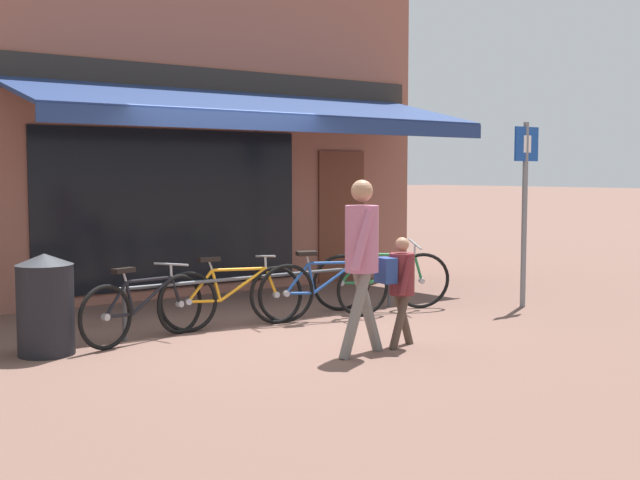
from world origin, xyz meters
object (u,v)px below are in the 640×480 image
bicycle_orange (233,296)px  pedestrian_child (399,279)px  pedestrian_adult (362,248)px  parking_sign (525,194)px  bicycle_black (144,308)px  bicycle_green (382,280)px  bicycle_blue (325,289)px  litter_bin (46,304)px

bicycle_orange → pedestrian_child: bearing=-58.2°
pedestrian_adult → parking_sign: size_ratio=0.71×
bicycle_black → bicycle_green: size_ratio=0.95×
bicycle_blue → parking_sign: size_ratio=0.70×
pedestrian_adult → bicycle_orange: bearing=109.8°
bicycle_orange → parking_sign: parking_sign is taller
bicycle_blue → pedestrian_child: bearing=-87.6°
parking_sign → litter_bin: bearing=171.7°
bicycle_orange → litter_bin: (-2.14, -0.13, 0.13)m
bicycle_black → pedestrian_adult: pedestrian_adult is taller
bicycle_black → litter_bin: size_ratio=1.63×
bicycle_black → parking_sign: parking_sign is taller
litter_bin → bicycle_green: bearing=0.2°
bicycle_blue → parking_sign: parking_sign is taller
pedestrian_adult → pedestrian_child: (0.53, 0.05, -0.35)m
bicycle_green → litter_bin: litter_bin is taller
bicycle_orange → litter_bin: 2.14m
pedestrian_child → litter_bin: bearing=155.9°
bicycle_green → bicycle_blue: bearing=-146.9°
bicycle_green → pedestrian_child: size_ratio=1.50×
bicycle_green → parking_sign: 2.18m
bicycle_blue → parking_sign: bearing=-3.8°
bicycle_orange → bicycle_green: bearing=4.5°
bicycle_blue → bicycle_orange: bearing=-179.8°
bicycle_green → litter_bin: bearing=-153.7°
pedestrian_child → parking_sign: (2.94, 0.88, 0.78)m
bicycle_green → pedestrian_adult: bearing=-108.7°
bicycle_orange → pedestrian_adult: pedestrian_adult is taller
bicycle_blue → bicycle_green: 1.00m
pedestrian_child → litter_bin: size_ratio=1.14×
pedestrian_child → parking_sign: bearing=22.8°
bicycle_green → parking_sign: parking_sign is taller
litter_bin → pedestrian_child: bearing=-30.3°
bicycle_green → litter_bin: 4.25m
pedestrian_adult → litter_bin: pedestrian_adult is taller
pedestrian_adult → parking_sign: parking_sign is taller
pedestrian_child → pedestrian_adult: bearing=-168.5°
bicycle_black → pedestrian_child: size_ratio=1.42×
bicycle_orange → bicycle_green: 2.11m
pedestrian_adult → bicycle_green: bearing=55.6°
bicycle_black → pedestrian_adult: (1.44, -1.81, 0.68)m
parking_sign → pedestrian_child: bearing=-163.4°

